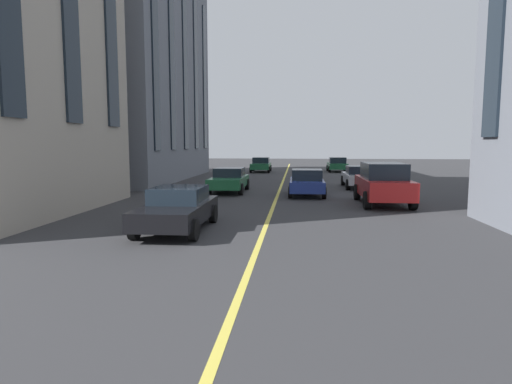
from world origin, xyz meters
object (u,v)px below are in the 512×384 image
car_black_trailing (178,208)px  car_white_parked_b (360,176)px  car_green_near (261,165)px  car_green_mid (337,165)px  car_blue_oncoming (307,182)px  car_green_far (229,180)px  car_red_parked_a (383,183)px

car_black_trailing → car_white_parked_b: bearing=-28.5°
car_black_trailing → car_green_near: (28.48, -0.28, -0.00)m
car_black_trailing → car_green_mid: bearing=-14.5°
car_green_near → car_black_trailing: bearing=179.4°
car_blue_oncoming → car_green_far: 4.55m
car_white_parked_b → car_blue_oncoming: 5.58m
car_red_parked_a → car_white_parked_b: bearing=-0.0°
car_white_parked_b → car_green_near: 16.18m
car_white_parked_b → car_green_far: bearing=112.0°
car_green_mid → car_blue_oncoming: size_ratio=1.00×
car_white_parked_b → car_green_near: (14.41, 7.37, -0.00)m
car_green_near → car_green_far: 17.53m
car_green_mid → car_black_trailing: bearing=165.5°
car_white_parked_b → car_green_far: (-3.12, 7.71, 0.00)m
car_green_mid → car_blue_oncoming: (-19.84, 3.36, 0.00)m
car_red_parked_a → car_blue_oncoming: size_ratio=1.21×
car_red_parked_a → car_green_near: bearing=18.6°
car_white_parked_b → car_red_parked_a: 7.46m
car_white_parked_b → car_blue_oncoming: size_ratio=1.13×
car_green_near → car_blue_oncoming: 19.28m
car_black_trailing → car_green_near: bearing=-0.6°
car_red_parked_a → car_blue_oncoming: 4.52m
car_black_trailing → car_red_parked_a: (6.62, -7.64, 0.27)m
car_green_mid → car_red_parked_a: (-22.84, 0.00, 0.27)m
car_white_parked_b → car_green_near: bearing=27.1°
car_green_near → car_red_parked_a: bearing=-161.4°
car_blue_oncoming → car_green_far: size_ratio=0.89×
car_white_parked_b → car_red_parked_a: bearing=180.0°
car_green_mid → car_red_parked_a: bearing=180.0°
car_green_mid → car_black_trailing: car_green_mid is taller
car_green_near → car_blue_oncoming: size_ratio=1.00×
car_black_trailing → car_red_parked_a: bearing=-49.1°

